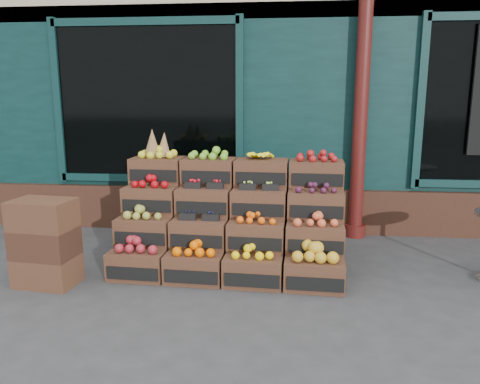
# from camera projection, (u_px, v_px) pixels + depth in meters

# --- Properties ---
(ground) EXTENTS (60.00, 60.00, 0.00)m
(ground) POSITION_uv_depth(u_px,v_px,m) (254.00, 297.00, 4.37)
(ground) COLOR #38383A
(ground) RESTS_ON ground
(shop_facade) EXTENTS (12.00, 6.24, 4.80)m
(shop_facade) POSITION_uv_depth(u_px,v_px,m) (274.00, 65.00, 8.86)
(shop_facade) COLOR #0C2929
(shop_facade) RESTS_ON ground
(crate_display) EXTENTS (2.42, 1.26, 1.48)m
(crate_display) POSITION_uv_depth(u_px,v_px,m) (231.00, 225.00, 5.08)
(crate_display) COLOR #4B2C1D
(crate_display) RESTS_ON ground
(spare_crates) EXTENTS (0.61, 0.46, 0.86)m
(spare_crates) POSITION_uv_depth(u_px,v_px,m) (45.00, 243.00, 4.57)
(spare_crates) COLOR #4B2C1D
(spare_crates) RESTS_ON ground
(shopkeeper) EXTENTS (0.79, 0.58, 1.99)m
(shopkeeper) POSITION_uv_depth(u_px,v_px,m) (152.00, 152.00, 7.09)
(shopkeeper) COLOR #164D1B
(shopkeeper) RESTS_ON ground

